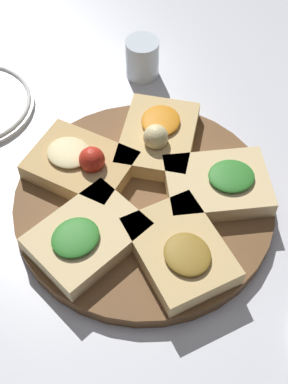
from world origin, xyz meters
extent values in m
plane|color=silver|center=(0.00, 0.00, 0.00)|extent=(3.00, 3.00, 0.00)
cylinder|color=brown|center=(0.00, 0.00, 0.01)|extent=(0.43, 0.43, 0.03)
cube|color=tan|center=(-0.11, -0.04, 0.04)|extent=(0.20, 0.17, 0.03)
ellipsoid|color=beige|center=(-0.13, -0.05, 0.06)|extent=(0.09, 0.09, 0.01)
sphere|color=red|center=(-0.09, -0.03, 0.07)|extent=(0.04, 0.04, 0.04)
cube|color=#E5C689|center=(0.01, -0.12, 0.04)|extent=(0.13, 0.17, 0.03)
ellipsoid|color=#2D7A28|center=(0.01, -0.14, 0.06)|extent=(0.07, 0.08, 0.01)
cube|color=#DBB775|center=(0.12, -0.03, 0.04)|extent=(0.19, 0.16, 0.03)
ellipsoid|color=olive|center=(0.14, -0.04, 0.06)|extent=(0.09, 0.08, 0.01)
cube|color=#E5C689|center=(0.07, 0.10, 0.04)|extent=(0.20, 0.21, 0.03)
ellipsoid|color=#2D7A28|center=(0.08, 0.12, 0.06)|extent=(0.10, 0.10, 0.01)
cube|color=#DBB775|center=(-0.07, 0.10, 0.04)|extent=(0.20, 0.21, 0.03)
ellipsoid|color=orange|center=(-0.08, 0.11, 0.06)|extent=(0.10, 0.10, 0.01)
sphere|color=beige|center=(-0.06, 0.08, 0.07)|extent=(0.04, 0.04, 0.04)
cylinder|color=silver|center=(-0.25, 0.22, 0.04)|extent=(0.07, 0.07, 0.08)
camera|label=1|loc=(0.38, -0.34, 0.74)|focal=50.00mm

